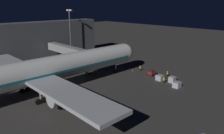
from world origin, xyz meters
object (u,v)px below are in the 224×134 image
object	(u,v)px
ground_crew_near_nose_gear	(140,68)
ground_crew_under_port_wing	(167,74)
airliner_at_gate	(30,74)
baggage_container_far_row	(160,78)
baggage_container_mid_row	(177,85)
baggage_container_near_belt	(172,80)
traffic_cone_nose_port	(133,70)
traffic_cone_nose_starboard	(123,67)
apron_floodlight_mast	(70,31)
ground_crew_marshaller_fwd	(164,80)
baggage_tug_spare	(152,73)
jet_bridge	(72,51)

from	to	relation	value
ground_crew_near_nose_gear	ground_crew_under_port_wing	distance (m)	9.35
airliner_at_gate	baggage_container_far_row	world-z (taller)	airliner_at_gate
baggage_container_mid_row	baggage_container_far_row	bearing A→B (deg)	-13.61
baggage_container_near_belt	baggage_container_mid_row	distance (m)	3.78
baggage_container_far_row	airliner_at_gate	bearing A→B (deg)	67.05
baggage_container_near_belt	ground_crew_near_nose_gear	xyz separation A→B (m)	(12.77, -1.91, 0.15)
airliner_at_gate	traffic_cone_nose_port	world-z (taller)	airliner_at_gate
baggage_container_mid_row	traffic_cone_nose_port	distance (m)	17.48
traffic_cone_nose_starboard	baggage_container_near_belt	bearing A→B (deg)	179.29
apron_floodlight_mast	ground_crew_marshaller_fwd	distance (m)	42.18
baggage_container_mid_row	ground_crew_under_port_wing	bearing A→B (deg)	-41.08
ground_crew_marshaller_fwd	baggage_container_mid_row	bearing A→B (deg)	176.44
ground_crew_marshaller_fwd	baggage_container_near_belt	bearing A→B (deg)	-117.51
traffic_cone_nose_starboard	airliner_at_gate	bearing A→B (deg)	93.89
baggage_container_near_belt	baggage_container_mid_row	world-z (taller)	baggage_container_near_belt
baggage_container_near_belt	traffic_cone_nose_port	size ratio (longest dim) A/B	2.99
ground_crew_near_nose_gear	traffic_cone_nose_starboard	distance (m)	6.30
baggage_container_near_belt	traffic_cone_nose_starboard	bearing A→B (deg)	-0.71
airliner_at_gate	ground_crew_marshaller_fwd	distance (m)	34.01
ground_crew_marshaller_fwd	traffic_cone_nose_port	world-z (taller)	ground_crew_marshaller_fwd
airliner_at_gate	baggage_container_near_belt	distance (m)	36.49
airliner_at_gate	traffic_cone_nose_port	distance (m)	32.90
baggage_container_mid_row	ground_crew_near_nose_gear	size ratio (longest dim) A/B	1.06
airliner_at_gate	ground_crew_marshaller_fwd	world-z (taller)	airliner_at_gate
ground_crew_marshaller_fwd	airliner_at_gate	bearing A→B (deg)	62.69
ground_crew_marshaller_fwd	ground_crew_under_port_wing	world-z (taller)	ground_crew_marshaller_fwd
baggage_container_mid_row	ground_crew_marshaller_fwd	bearing A→B (deg)	-3.56
baggage_tug_spare	ground_crew_under_port_wing	bearing A→B (deg)	-153.30
traffic_cone_nose_starboard	ground_crew_under_port_wing	bearing A→B (deg)	-169.49
airliner_at_gate	traffic_cone_nose_port	xyz separation A→B (m)	(-2.20, -32.35, -5.54)
apron_floodlight_mast	baggage_tug_spare	xyz separation A→B (m)	(-34.57, -5.62, -10.06)
ground_crew_near_nose_gear	traffic_cone_nose_starboard	size ratio (longest dim) A/B	3.21
baggage_container_near_belt	traffic_cone_nose_port	bearing A→B (deg)	-0.93
ground_crew_near_nose_gear	traffic_cone_nose_port	bearing A→B (deg)	45.85
airliner_at_gate	baggage_container_near_belt	size ratio (longest dim) A/B	40.99
jet_bridge	baggage_tug_spare	xyz separation A→B (m)	(-21.99, -13.33, -5.14)
ground_crew_near_nose_gear	baggage_container_mid_row	bearing A→B (deg)	164.37
jet_bridge	ground_crew_marshaller_fwd	bearing A→B (deg)	-160.43
baggage_tug_spare	airliner_at_gate	bearing A→B (deg)	74.71
baggage_tug_spare	ground_crew_marshaller_fwd	bearing A→B (deg)	152.99
traffic_cone_nose_port	ground_crew_under_port_wing	bearing A→B (deg)	-165.41
baggage_container_far_row	ground_crew_near_nose_gear	distance (m)	9.80
baggage_tug_spare	traffic_cone_nose_starboard	size ratio (longest dim) A/B	4.42
ground_crew_under_port_wing	airliner_at_gate	bearing A→B (deg)	69.57
airliner_at_gate	ground_crew_under_port_wing	bearing A→B (deg)	-110.43
baggage_container_mid_row	ground_crew_near_nose_gear	world-z (taller)	ground_crew_near_nose_gear
jet_bridge	baggage_container_far_row	world-z (taller)	jet_bridge
traffic_cone_nose_starboard	baggage_container_mid_row	bearing A→B (deg)	172.91
ground_crew_near_nose_gear	ground_crew_under_port_wing	world-z (taller)	ground_crew_near_nose_gear
baggage_tug_spare	apron_floodlight_mast	bearing A→B (deg)	9.24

